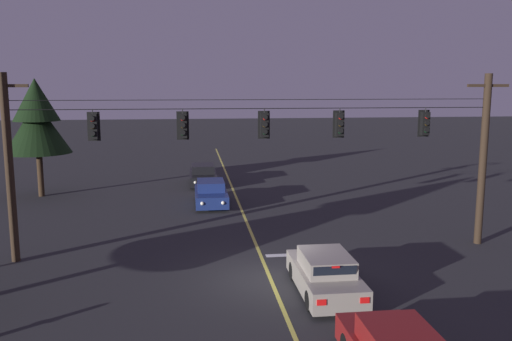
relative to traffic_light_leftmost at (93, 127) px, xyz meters
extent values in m
plane|color=#28282B|center=(6.45, -3.13, -5.26)|extent=(180.00, 180.00, 0.00)
cube|color=#D1C64C|center=(6.45, 6.02, -5.25)|extent=(0.14, 60.00, 0.01)
cube|color=silver|center=(8.35, -0.58, -5.25)|extent=(3.40, 0.36, 0.01)
cylinder|color=#2D2116|center=(-3.19, 0.02, -1.60)|extent=(0.32, 0.32, 7.31)
cube|color=#2D2116|center=(-3.19, 0.02, 1.55)|extent=(1.80, 0.12, 0.12)
cylinder|color=slate|center=(-3.19, 0.02, 1.20)|extent=(0.12, 0.12, 0.18)
cylinder|color=#2D2116|center=(16.08, 0.02, -1.60)|extent=(0.32, 0.32, 7.31)
cube|color=#2D2116|center=(16.08, 0.02, 1.55)|extent=(1.80, 0.12, 0.12)
cylinder|color=slate|center=(16.08, 0.02, 1.20)|extent=(0.12, 0.12, 0.18)
cylinder|color=black|center=(6.45, 0.02, 0.65)|extent=(19.27, 0.03, 0.03)
cylinder|color=black|center=(6.45, 0.02, 1.00)|extent=(19.27, 0.02, 0.02)
cylinder|color=black|center=(0.00, 0.02, 0.56)|extent=(0.04, 0.04, 0.18)
cube|color=black|center=(0.00, 0.02, -0.01)|extent=(0.32, 0.26, 0.96)
cube|color=black|center=(0.00, 0.16, -0.01)|extent=(0.48, 0.03, 1.12)
sphere|color=red|center=(0.00, -0.14, 0.28)|extent=(0.17, 0.17, 0.17)
cylinder|color=black|center=(0.00, -0.18, 0.33)|extent=(0.20, 0.10, 0.20)
sphere|color=#3D280A|center=(0.00, -0.14, -0.01)|extent=(0.17, 0.17, 0.17)
cylinder|color=black|center=(0.00, -0.18, 0.04)|extent=(0.20, 0.10, 0.20)
sphere|color=black|center=(0.00, -0.14, -0.29)|extent=(0.17, 0.17, 0.17)
cylinder|color=black|center=(0.00, -0.18, -0.25)|extent=(0.20, 0.10, 0.20)
cylinder|color=black|center=(3.42, 0.02, 0.56)|extent=(0.04, 0.04, 0.18)
cube|color=black|center=(3.42, 0.02, -0.01)|extent=(0.32, 0.26, 0.96)
cube|color=black|center=(3.42, 0.16, -0.01)|extent=(0.48, 0.03, 1.12)
sphere|color=red|center=(3.42, -0.14, 0.28)|extent=(0.17, 0.17, 0.17)
cylinder|color=black|center=(3.42, -0.18, 0.33)|extent=(0.20, 0.10, 0.20)
sphere|color=#3D280A|center=(3.42, -0.14, -0.01)|extent=(0.17, 0.17, 0.17)
cylinder|color=black|center=(3.42, -0.18, 0.04)|extent=(0.20, 0.10, 0.20)
sphere|color=black|center=(3.42, -0.14, -0.29)|extent=(0.17, 0.17, 0.17)
cylinder|color=black|center=(3.42, -0.18, -0.25)|extent=(0.20, 0.10, 0.20)
cylinder|color=black|center=(6.66, 0.02, 0.56)|extent=(0.04, 0.04, 0.18)
cube|color=black|center=(6.66, 0.02, -0.01)|extent=(0.32, 0.26, 0.96)
cube|color=black|center=(6.66, 0.16, -0.01)|extent=(0.48, 0.03, 1.12)
sphere|color=red|center=(6.66, -0.14, 0.28)|extent=(0.17, 0.17, 0.17)
cylinder|color=black|center=(6.66, -0.18, 0.33)|extent=(0.20, 0.10, 0.20)
sphere|color=#3D280A|center=(6.66, -0.14, -0.01)|extent=(0.17, 0.17, 0.17)
cylinder|color=black|center=(6.66, -0.18, 0.04)|extent=(0.20, 0.10, 0.20)
sphere|color=black|center=(6.66, -0.14, -0.29)|extent=(0.17, 0.17, 0.17)
cylinder|color=black|center=(6.66, -0.18, -0.25)|extent=(0.20, 0.10, 0.20)
cylinder|color=black|center=(9.75, 0.02, 0.56)|extent=(0.04, 0.04, 0.18)
cube|color=black|center=(9.75, 0.02, -0.01)|extent=(0.32, 0.26, 0.96)
cube|color=black|center=(9.75, 0.16, -0.01)|extent=(0.48, 0.03, 1.12)
sphere|color=red|center=(9.75, -0.14, 0.28)|extent=(0.17, 0.17, 0.17)
cylinder|color=black|center=(9.75, -0.18, 0.33)|extent=(0.20, 0.10, 0.20)
sphere|color=#3D280A|center=(9.75, -0.14, -0.01)|extent=(0.17, 0.17, 0.17)
cylinder|color=black|center=(9.75, -0.18, 0.04)|extent=(0.20, 0.10, 0.20)
sphere|color=black|center=(9.75, -0.14, -0.29)|extent=(0.17, 0.17, 0.17)
cylinder|color=black|center=(9.75, -0.18, -0.25)|extent=(0.20, 0.10, 0.20)
cylinder|color=black|center=(13.41, 0.02, 0.56)|extent=(0.04, 0.04, 0.18)
cube|color=black|center=(13.41, 0.02, -0.01)|extent=(0.32, 0.26, 0.96)
cube|color=black|center=(13.41, 0.16, -0.01)|extent=(0.48, 0.03, 1.12)
sphere|color=red|center=(13.41, -0.14, 0.28)|extent=(0.17, 0.17, 0.17)
cylinder|color=black|center=(13.41, -0.18, 0.33)|extent=(0.20, 0.10, 0.20)
sphere|color=#3D280A|center=(13.41, -0.14, -0.01)|extent=(0.17, 0.17, 0.17)
cylinder|color=black|center=(13.41, -0.18, 0.04)|extent=(0.20, 0.10, 0.20)
sphere|color=black|center=(13.41, -0.14, -0.29)|extent=(0.17, 0.17, 0.17)
cylinder|color=black|center=(13.41, -0.18, -0.25)|extent=(0.20, 0.10, 0.20)
cube|color=gray|center=(8.04, -4.66, -4.75)|extent=(1.80, 4.30, 0.68)
cube|color=gray|center=(8.04, -4.78, -4.14)|extent=(1.51, 2.15, 0.54)
cube|color=black|center=(8.04, -3.84, -4.14)|extent=(1.40, 0.21, 0.48)
cube|color=black|center=(8.04, -5.84, -4.14)|extent=(1.37, 0.18, 0.46)
cylinder|color=black|center=(7.25, -3.32, -4.94)|extent=(0.22, 0.64, 0.64)
cylinder|color=black|center=(8.83, -3.32, -4.94)|extent=(0.22, 0.64, 0.64)
cylinder|color=black|center=(7.25, -5.99, -4.94)|extent=(0.22, 0.64, 0.64)
cylinder|color=black|center=(8.83, -5.99, -4.94)|extent=(0.22, 0.64, 0.64)
cube|color=red|center=(7.39, -6.82, -4.65)|extent=(0.28, 0.03, 0.18)
cube|color=red|center=(8.69, -6.82, -4.65)|extent=(0.28, 0.03, 0.18)
cube|color=red|center=(8.04, -5.95, -3.91)|extent=(0.24, 0.04, 0.06)
cube|color=navy|center=(4.83, 9.05, -4.75)|extent=(1.80, 4.30, 0.68)
cube|color=navy|center=(4.83, 9.17, -4.14)|extent=(1.51, 2.15, 0.54)
cube|color=black|center=(4.83, 8.23, -4.14)|extent=(1.40, 0.21, 0.48)
cube|color=black|center=(4.83, 10.23, -4.14)|extent=(1.37, 0.18, 0.46)
cylinder|color=black|center=(5.62, 7.71, -4.94)|extent=(0.22, 0.64, 0.64)
cylinder|color=black|center=(4.04, 7.71, -4.94)|extent=(0.22, 0.64, 0.64)
cylinder|color=black|center=(5.62, 10.38, -4.94)|extent=(0.22, 0.64, 0.64)
cylinder|color=black|center=(4.04, 10.38, -4.94)|extent=(0.22, 0.64, 0.64)
sphere|color=white|center=(5.39, 6.88, -4.69)|extent=(0.20, 0.20, 0.20)
sphere|color=white|center=(4.27, 6.88, -4.69)|extent=(0.20, 0.20, 0.20)
cube|color=black|center=(4.54, 15.30, -4.75)|extent=(1.80, 4.30, 0.68)
cube|color=black|center=(4.54, 15.42, -4.14)|extent=(1.51, 2.15, 0.54)
cube|color=black|center=(4.54, 14.48, -4.14)|extent=(1.40, 0.21, 0.48)
cube|color=black|center=(4.54, 16.48, -4.14)|extent=(1.37, 0.18, 0.46)
cylinder|color=black|center=(5.33, 13.97, -4.94)|extent=(0.22, 0.64, 0.64)
cylinder|color=black|center=(3.75, 13.97, -4.94)|extent=(0.22, 0.64, 0.64)
cylinder|color=black|center=(5.33, 16.63, -4.94)|extent=(0.22, 0.64, 0.64)
cylinder|color=black|center=(3.75, 16.63, -4.94)|extent=(0.22, 0.64, 0.64)
sphere|color=white|center=(5.10, 13.13, -4.69)|extent=(0.20, 0.20, 0.20)
sphere|color=white|center=(3.98, 13.13, -4.69)|extent=(0.20, 0.20, 0.20)
cube|color=black|center=(8.35, -9.42, -4.14)|extent=(1.40, 0.21, 0.48)
cylinder|color=#332316|center=(-5.52, 12.72, -3.76)|extent=(0.36, 0.36, 2.99)
cone|color=black|center=(-5.52, 12.72, -0.98)|extent=(3.95, 3.95, 3.16)
cone|color=black|center=(-5.52, 12.72, 0.70)|extent=(2.77, 2.77, 2.57)
camera|label=1|loc=(3.69, -21.15, 1.61)|focal=37.49mm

